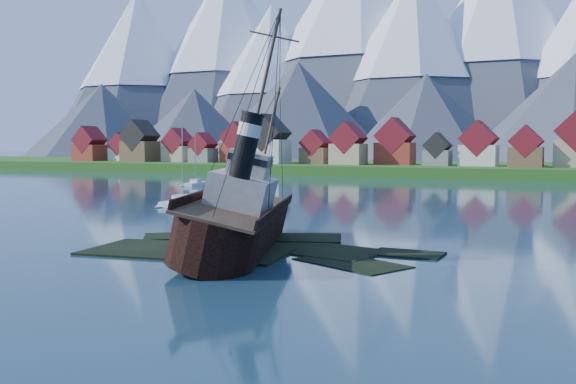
% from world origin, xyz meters
% --- Properties ---
extents(ground, '(1400.00, 1400.00, 0.00)m').
position_xyz_m(ground, '(0.00, 0.00, 0.00)').
color(ground, '#193547').
rests_on(ground, ground).
extents(shoal, '(31.71, 21.24, 1.14)m').
position_xyz_m(shoal, '(1.78, 2.15, -0.35)').
color(shoal, black).
rests_on(shoal, ground).
extents(shore_bank, '(600.00, 80.00, 3.20)m').
position_xyz_m(shore_bank, '(0.00, 170.00, 0.00)').
color(shore_bank, '#1C4513').
rests_on(shore_bank, ground).
extents(seawall, '(600.00, 2.50, 2.00)m').
position_xyz_m(seawall, '(0.00, 132.00, 0.00)').
color(seawall, '#3F3D38').
rests_on(seawall, ground).
extents(town, '(250.96, 16.69, 17.30)m').
position_xyz_m(town, '(-33.12, 152.18, 8.99)').
color(town, maroon).
rests_on(town, ground).
extents(mountains, '(965.00, 340.00, 205.00)m').
position_xyz_m(mountains, '(-0.79, 481.26, 89.34)').
color(mountains, '#2D333D').
rests_on(mountains, ground).
extents(tugboat_wreck, '(6.58, 28.37, 22.48)m').
position_xyz_m(tugboat_wreck, '(0.30, 1.45, 2.83)').
color(tugboat_wreck, black).
rests_on(tugboat_wreck, ground).
extents(sailboat_a, '(3.88, 11.06, 13.22)m').
position_xyz_m(sailboat_a, '(-29.25, 35.30, 0.29)').
color(sailboat_a, silver).
rests_on(sailboat_a, ground).
extents(sailboat_b, '(3.47, 8.92, 12.60)m').
position_xyz_m(sailboat_b, '(-53.97, 76.35, 0.30)').
color(sailboat_b, silver).
rests_on(sailboat_b, ground).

